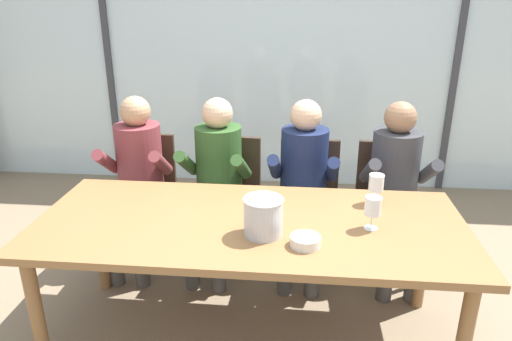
{
  "coord_description": "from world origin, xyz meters",
  "views": [
    {
      "loc": [
        0.25,
        -2.19,
        1.86
      ],
      "look_at": [
        0.0,
        0.35,
        0.89
      ],
      "focal_mm": 32.81,
      "sensor_mm": 36.0,
      "label": 1
    }
  ],
  "objects": [
    {
      "name": "ice_bucket_primary",
      "position": [
        0.08,
        -0.14,
        0.84
      ],
      "size": [
        0.2,
        0.2,
        0.19
      ],
      "color": "#B7B7BC",
      "rests_on": "dining_table"
    },
    {
      "name": "person_maroon_top",
      "position": [
        -0.87,
        0.76,
        0.7
      ],
      "size": [
        0.46,
        0.61,
        1.22
      ],
      "rotation": [
        0.0,
        0.0,
        0.01
      ],
      "color": "brown",
      "rests_on": "ground"
    },
    {
      "name": "person_navy_polo",
      "position": [
        0.28,
        0.76,
        0.7
      ],
      "size": [
        0.47,
        0.62,
        1.22
      ],
      "rotation": [
        0.0,
        0.0,
        -0.03
      ],
      "color": "#192347",
      "rests_on": "ground"
    },
    {
      "name": "chair_near_curtain",
      "position": [
        -0.88,
        0.91,
        0.53
      ],
      "size": [
        0.45,
        0.45,
        0.9
      ],
      "rotation": [
        0.0,
        0.0,
        0.01
      ],
      "color": "#332319",
      "rests_on": "ground"
    },
    {
      "name": "person_charcoal_jacket",
      "position": [
        0.9,
        0.76,
        0.7
      ],
      "size": [
        0.48,
        0.62,
        1.22
      ],
      "rotation": [
        0.0,
        0.0,
        0.05
      ],
      "color": "#38383D",
      "rests_on": "ground"
    },
    {
      "name": "window_mullion_left",
      "position": [
        -1.68,
        2.4,
        1.3
      ],
      "size": [
        0.06,
        0.06,
        2.6
      ],
      "primitive_type": "cube",
      "color": "#38383D",
      "rests_on": "ground"
    },
    {
      "name": "chair_center",
      "position": [
        0.33,
        0.88,
        0.53
      ],
      "size": [
        0.45,
        0.45,
        0.9
      ],
      "rotation": [
        0.0,
        0.0,
        0.02
      ],
      "color": "#332319",
      "rests_on": "ground"
    },
    {
      "name": "chair_right_of_center",
      "position": [
        0.87,
        0.88,
        0.53
      ],
      "size": [
        0.47,
        0.47,
        0.9
      ],
      "rotation": [
        0.0,
        0.0,
        -0.07
      ],
      "color": "#332319",
      "rests_on": "ground"
    },
    {
      "name": "wine_glass_by_left_taster",
      "position": [
        0.68,
        0.29,
        0.86
      ],
      "size": [
        0.08,
        0.08,
        0.17
      ],
      "color": "silver",
      "rests_on": "dining_table"
    },
    {
      "name": "dining_table",
      "position": [
        0.0,
        0.0,
        0.67
      ],
      "size": [
        2.26,
        0.97,
        0.74
      ],
      "color": "olive",
      "rests_on": "ground"
    },
    {
      "name": "window_mullion_right",
      "position": [
        1.68,
        2.4,
        1.3
      ],
      "size": [
        0.06,
        0.06,
        2.6
      ],
      "primitive_type": "cube",
      "color": "#38383D",
      "rests_on": "ground"
    },
    {
      "name": "window_glass_panel",
      "position": [
        0.0,
        2.42,
        1.3
      ],
      "size": [
        7.46,
        0.03,
        2.6
      ],
      "primitive_type": "cube",
      "color": "silver",
      "rests_on": "ground"
    },
    {
      "name": "hillside_vineyard",
      "position": [
        0.0,
        5.57,
        1.06
      ],
      "size": [
        13.46,
        2.4,
        2.12
      ],
      "primitive_type": "cube",
      "color": "#386633",
      "rests_on": "ground"
    },
    {
      "name": "person_olive_shirt",
      "position": [
        -0.32,
        0.76,
        0.7
      ],
      "size": [
        0.49,
        0.63,
        1.22
      ],
      "rotation": [
        0.0,
        0.0,
        -0.1
      ],
      "color": "#2D5123",
      "rests_on": "ground"
    },
    {
      "name": "tasting_bowl",
      "position": [
        0.29,
        -0.24,
        0.77
      ],
      "size": [
        0.15,
        0.15,
        0.05
      ],
      "primitive_type": "cylinder",
      "color": "silver",
      "rests_on": "dining_table"
    },
    {
      "name": "ground",
      "position": [
        0.0,
        1.0,
        0.0
      ],
      "size": [
        14.0,
        14.0,
        0.0
      ],
      "primitive_type": "plane",
      "color": "#847056"
    },
    {
      "name": "chair_left_of_center",
      "position": [
        -0.25,
        0.91,
        0.53
      ],
      "size": [
        0.49,
        0.49,
        0.9
      ],
      "rotation": [
        0.0,
        0.0,
        -0.11
      ],
      "color": "#332319",
      "rests_on": "ground"
    },
    {
      "name": "wine_glass_near_bucket",
      "position": [
        0.62,
        -0.03,
        0.86
      ],
      "size": [
        0.08,
        0.08,
        0.17
      ],
      "color": "silver",
      "rests_on": "dining_table"
    }
  ]
}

